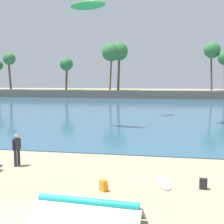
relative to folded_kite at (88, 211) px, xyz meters
The scene contains 8 objects.
sea 55.52m from the folded_kite, 91.95° to the left, with size 220.00×93.10×0.06m, color #33607F.
palm_headland 62.15m from the folded_kite, 91.75° to the left, with size 97.49×6.19×12.88m.
folded_kite is the anchor object (origin of this frame).
person_rigging_by_gear 7.84m from the folded_kite, 131.87° to the left, with size 0.30×0.52×1.67m.
backpack_by_trailer 5.58m from the folded_kite, 48.01° to the left, with size 0.31×0.28×0.44m.
backpack_spare 3.25m from the folded_kite, 93.43° to the left, with size 0.37×0.37×0.44m.
surfboard 5.14m from the folded_kite, 65.37° to the left, with size 2.10×0.52×0.08m, color white.
kite_aloft_drifting_left 21.23m from the folded_kite, 104.44° to the left, with size 3.38×1.15×0.47m, color green.
Camera 1 is at (4.08, -7.72, 4.43)m, focal length 48.87 mm.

